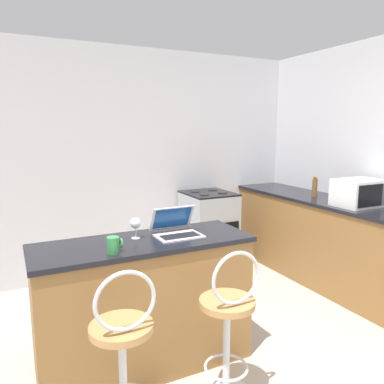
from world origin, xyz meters
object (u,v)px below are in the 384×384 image
(bar_stool_near, at_px, (123,362))
(mug_green, at_px, (114,245))
(bar_stool_far, at_px, (228,332))
(stove_range, at_px, (208,230))
(microwave, at_px, (359,193))
(pepper_mill, at_px, (315,187))
(wine_glass_short, at_px, (135,224))
(laptop, at_px, (176,228))

(bar_stool_near, bearing_deg, mug_green, 79.77)
(bar_stool_far, height_order, stove_range, bar_stool_far)
(microwave, xyz_separation_m, mug_green, (-2.53, -0.32, -0.08))
(bar_stool_far, relative_size, stove_range, 1.07)
(bar_stool_near, bearing_deg, microwave, 15.90)
(microwave, bearing_deg, pepper_mill, 89.73)
(bar_stool_far, distance_m, mug_green, 0.88)
(bar_stool_near, bearing_deg, pepper_mill, 27.07)
(stove_range, bearing_deg, mug_green, -133.58)
(bar_stool_near, bearing_deg, bar_stool_far, 0.00)
(bar_stool_far, bearing_deg, bar_stool_near, 180.00)
(bar_stool_far, bearing_deg, wine_glass_short, 118.76)
(wine_glass_short, bearing_deg, microwave, 2.19)
(laptop, distance_m, pepper_mill, 2.16)
(bar_stool_near, height_order, wine_glass_short, wine_glass_short)
(laptop, bearing_deg, bar_stool_near, -133.52)
(bar_stool_near, height_order, microwave, microwave)
(mug_green, relative_size, wine_glass_short, 0.68)
(bar_stool_far, bearing_deg, pepper_mill, 34.26)
(bar_stool_near, xyz_separation_m, mug_green, (0.08, 0.42, 0.51))
(bar_stool_far, xyz_separation_m, stove_range, (1.01, 2.09, -0.01))
(pepper_mill, bearing_deg, wine_glass_short, -163.66)
(bar_stool_far, bearing_deg, mug_green, 143.99)
(stove_range, relative_size, pepper_mill, 4.05)
(wine_glass_short, bearing_deg, stove_range, 46.27)
(laptop, height_order, mug_green, laptop)
(bar_stool_near, xyz_separation_m, microwave, (2.61, 0.74, 0.60))
(bar_stool_far, bearing_deg, microwave, 20.80)
(pepper_mill, bearing_deg, laptop, -160.40)
(bar_stool_near, bearing_deg, laptop, 46.48)
(laptop, xyz_separation_m, mug_green, (-0.51, -0.19, -0.00))
(laptop, xyz_separation_m, microwave, (2.03, 0.13, 0.08))
(pepper_mill, height_order, wine_glass_short, pepper_mill)
(mug_green, bearing_deg, stove_range, 46.42)
(pepper_mill, relative_size, mug_green, 2.30)
(bar_stool_far, distance_m, pepper_mill, 2.44)
(laptop, height_order, microwave, microwave)
(mug_green, bearing_deg, microwave, 7.29)
(bar_stool_far, height_order, wine_glass_short, wine_glass_short)
(pepper_mill, distance_m, mug_green, 2.70)
(bar_stool_near, distance_m, mug_green, 0.67)
(bar_stool_far, height_order, microwave, microwave)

